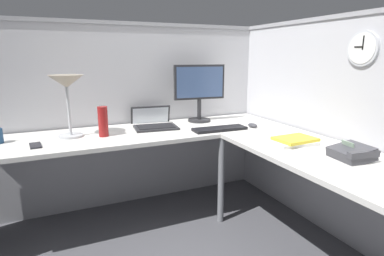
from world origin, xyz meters
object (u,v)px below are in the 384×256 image
(desk_lamp_dome, at_px, (67,87))
(thermos_flask, at_px, (103,122))
(laptop, at_px, (153,123))
(keyboard, at_px, (220,129))
(wall_clock, at_px, (363,48))
(monitor, at_px, (199,89))
(cell_phone, at_px, (35,145))
(book_stack, at_px, (293,141))
(office_phone, at_px, (352,153))
(computer_mouse, at_px, (253,125))

(desk_lamp_dome, xyz_separation_m, thermos_flask, (0.22, -0.08, -0.25))
(laptop, bearing_deg, desk_lamp_dome, -170.96)
(keyboard, bearing_deg, wall_clock, -46.69)
(monitor, distance_m, cell_phone, 1.38)
(laptop, distance_m, cell_phone, 0.92)
(desk_lamp_dome, bearing_deg, book_stack, -30.96)
(book_stack, bearing_deg, office_phone, -79.26)
(monitor, relative_size, cell_phone, 3.47)
(laptop, height_order, book_stack, laptop)
(thermos_flask, xyz_separation_m, book_stack, (1.12, -0.73, -0.09))
(thermos_flask, bearing_deg, book_stack, -32.88)
(keyboard, relative_size, book_stack, 1.44)
(computer_mouse, bearing_deg, cell_phone, 175.94)
(thermos_flask, relative_size, wall_clock, 1.00)
(monitor, xyz_separation_m, laptop, (-0.43, -0.02, -0.27))
(monitor, xyz_separation_m, wall_clock, (0.62, -1.08, 0.33))
(cell_phone, height_order, wall_clock, wall_clock)
(monitor, relative_size, laptop, 1.21)
(book_stack, bearing_deg, desk_lamp_dome, 149.04)
(office_phone, distance_m, book_stack, 0.40)
(thermos_flask, height_order, office_phone, thermos_flask)
(keyboard, distance_m, desk_lamp_dome, 1.17)
(cell_phone, bearing_deg, laptop, 10.95)
(computer_mouse, xyz_separation_m, wall_clock, (0.32, -0.68, 0.60))
(desk_lamp_dome, bearing_deg, thermos_flask, -19.97)
(laptop, relative_size, cell_phone, 2.87)
(office_phone, height_order, book_stack, office_phone)
(computer_mouse, xyz_separation_m, cell_phone, (-1.61, 0.11, -0.01))
(computer_mouse, bearing_deg, keyboard, 176.25)
(monitor, xyz_separation_m, thermos_flask, (-0.87, -0.20, -0.18))
(desk_lamp_dome, height_order, cell_phone, desk_lamp_dome)
(keyboard, distance_m, cell_phone, 1.32)
(thermos_flask, bearing_deg, wall_clock, -30.63)
(book_stack, distance_m, wall_clock, 0.72)
(computer_mouse, height_order, thermos_flask, thermos_flask)
(monitor, bearing_deg, cell_phone, -167.87)
(cell_phone, xyz_separation_m, book_stack, (1.57, -0.64, 0.02))
(desk_lamp_dome, height_order, book_stack, desk_lamp_dome)
(cell_phone, relative_size, book_stack, 0.48)
(cell_phone, bearing_deg, keyboard, -10.01)
(monitor, distance_m, book_stack, 1.00)
(laptop, height_order, thermos_flask, thermos_flask)
(office_phone, bearing_deg, desk_lamp_dome, 139.81)
(monitor, distance_m, laptop, 0.51)
(monitor, relative_size, desk_lamp_dome, 1.12)
(monitor, height_order, cell_phone, monitor)
(book_stack, bearing_deg, wall_clock, -23.04)
(book_stack, bearing_deg, monitor, 105.44)
(desk_lamp_dome, xyz_separation_m, book_stack, (1.34, -0.81, -0.34))
(cell_phone, bearing_deg, wall_clock, -28.28)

